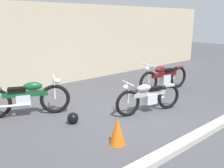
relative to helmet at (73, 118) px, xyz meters
name	(u,v)px	position (x,y,z in m)	size (l,w,h in m)	color
ground_plane	(134,115)	(1.45, -0.58, -0.13)	(40.00, 40.00, 0.00)	#47474C
building_wall	(53,45)	(1.45, 3.57, 1.34)	(18.00, 0.30, 2.96)	beige
curb_strip	(195,137)	(1.45, -2.32, -0.07)	(18.00, 0.24, 0.12)	#B7B2A8
helmet	(73,118)	(0.00, 0.00, 0.00)	(0.27, 0.27, 0.27)	black
traffic_cone	(118,131)	(0.14, -1.42, 0.14)	(0.32, 0.32, 0.55)	orange
motorcycle_green	(27,98)	(-0.61, 1.17, 0.34)	(2.02, 1.11, 0.99)	black
motorcycle_silver	(149,97)	(1.89, -0.67, 0.29)	(1.91, 0.72, 0.88)	black
motorcycle_maroon	(164,77)	(3.83, 0.34, 0.34)	(2.16, 0.60, 0.97)	black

